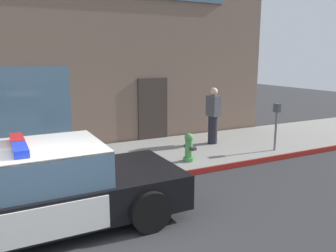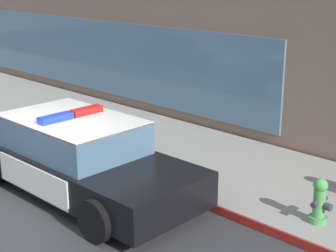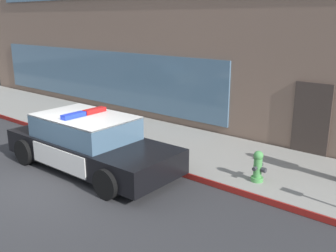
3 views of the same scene
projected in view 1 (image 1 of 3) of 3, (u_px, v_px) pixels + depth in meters
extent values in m
cube|color=gray|center=(27.00, 174.00, 7.93)|extent=(48.00, 3.24, 0.15)
cube|color=maroon|center=(35.00, 200.00, 6.49)|extent=(28.80, 0.04, 0.14)
cube|color=#382D28|center=(153.00, 111.00, 10.91)|extent=(1.00, 0.08, 2.10)
cube|color=black|center=(37.00, 200.00, 5.48)|extent=(4.84, 1.90, 0.60)
cube|color=silver|center=(127.00, 175.00, 6.14)|extent=(1.66, 1.83, 0.05)
cube|color=silver|center=(25.00, 182.00, 6.25)|extent=(2.02, 0.05, 0.51)
cube|color=silver|center=(37.00, 226.00, 4.62)|extent=(2.02, 0.05, 0.51)
cube|color=yellow|center=(25.00, 182.00, 6.27)|extent=(0.22, 0.01, 0.26)
cube|color=slate|center=(21.00, 167.00, 5.28)|extent=(2.52, 1.69, 0.60)
cube|color=silver|center=(19.00, 149.00, 5.22)|extent=(2.52, 1.69, 0.04)
cube|color=red|center=(17.00, 140.00, 5.49)|extent=(0.21, 0.63, 0.11)
cube|color=blue|center=(20.00, 150.00, 4.91)|extent=(0.21, 0.63, 0.11)
cylinder|color=black|center=(113.00, 176.00, 7.03)|extent=(0.68, 0.23, 0.68)
cylinder|color=black|center=(150.00, 211.00, 5.42)|extent=(0.68, 0.23, 0.68)
cylinder|color=#4C994C|center=(189.00, 159.00, 8.67)|extent=(0.28, 0.28, 0.10)
cylinder|color=#4C994C|center=(189.00, 149.00, 8.62)|extent=(0.19, 0.19, 0.45)
sphere|color=#4C994C|center=(189.00, 137.00, 8.56)|extent=(0.22, 0.22, 0.22)
cylinder|color=#333338|center=(189.00, 134.00, 8.54)|extent=(0.06, 0.06, 0.05)
cylinder|color=#333338|center=(192.00, 149.00, 8.48)|extent=(0.09, 0.10, 0.09)
cylinder|color=#333338|center=(186.00, 146.00, 8.74)|extent=(0.09, 0.10, 0.09)
cylinder|color=#333338|center=(194.00, 149.00, 8.69)|extent=(0.10, 0.12, 0.12)
cylinder|color=#23232D|center=(213.00, 130.00, 10.37)|extent=(0.28, 0.28, 0.85)
cube|color=#4C4C51|center=(213.00, 106.00, 10.22)|extent=(0.31, 0.43, 0.62)
sphere|color=beige|center=(214.00, 92.00, 10.14)|extent=(0.24, 0.24, 0.24)
cylinder|color=slate|center=(276.00, 131.00, 9.57)|extent=(0.06, 0.06, 1.10)
cube|color=#474C51|center=(277.00, 108.00, 9.44)|extent=(0.12, 0.18, 0.24)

